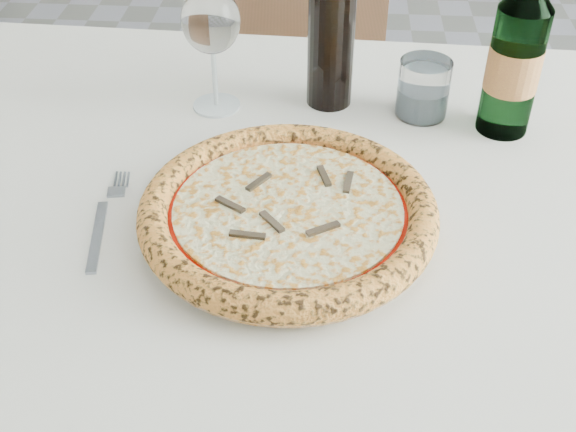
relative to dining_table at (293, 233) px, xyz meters
name	(u,v)px	position (x,y,z in m)	size (l,w,h in m)	color
dining_table	(293,233)	(0.00, 0.00, 0.00)	(1.45, 0.89, 0.76)	brown
chair_far	(306,64)	(-0.02, 0.76, -0.13)	(0.41, 0.42, 0.93)	brown
plate	(288,223)	(0.00, -0.10, 0.10)	(0.31, 0.31, 0.02)	silver
pizza	(288,212)	(0.00, -0.10, 0.12)	(0.34, 0.34, 0.04)	tan
fork	(104,221)	(-0.22, -0.10, 0.09)	(0.03, 0.18, 0.00)	#8A94A3
wine_glass	(211,23)	(-0.13, 0.17, 0.22)	(0.08, 0.08, 0.18)	white
tumbler	(423,92)	(0.17, 0.18, 0.13)	(0.07, 0.07, 0.08)	silver
beer_bottle	(516,57)	(0.28, 0.14, 0.20)	(0.07, 0.07, 0.28)	#345C39
wine_bottle	(331,28)	(0.04, 0.20, 0.21)	(0.07, 0.07, 0.27)	black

